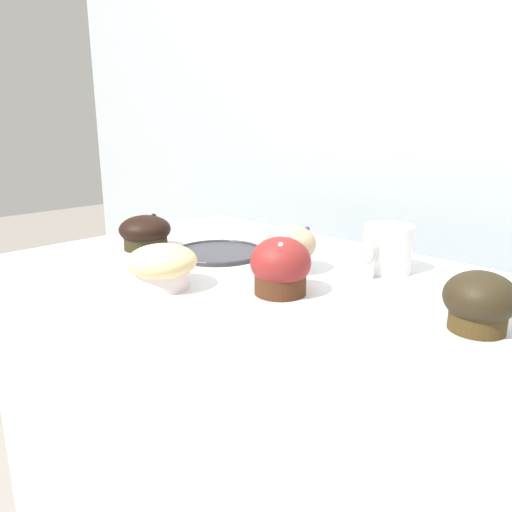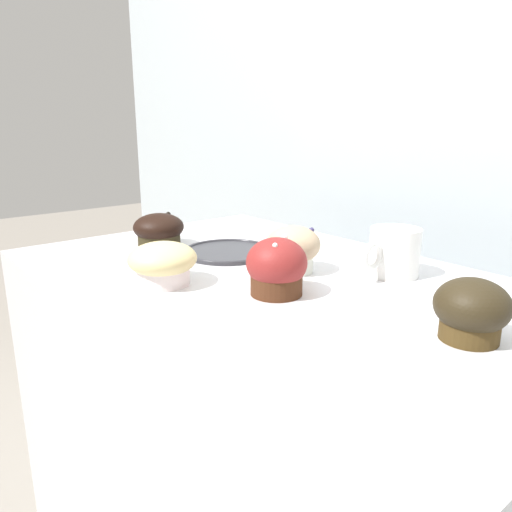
{
  "view_description": "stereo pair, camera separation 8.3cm",
  "coord_description": "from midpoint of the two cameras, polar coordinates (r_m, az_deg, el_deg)",
  "views": [
    {
      "loc": [
        0.56,
        -0.61,
        1.19
      ],
      "look_at": [
        -0.0,
        -0.04,
        0.97
      ],
      "focal_mm": 35.0,
      "sensor_mm": 36.0,
      "label": 1
    },
    {
      "loc": [
        0.61,
        -0.54,
        1.19
      ],
      "look_at": [
        -0.0,
        -0.04,
        0.97
      ],
      "focal_mm": 35.0,
      "sensor_mm": 36.0,
      "label": 2
    }
  ],
  "objects": [
    {
      "name": "coffee_cup",
      "position": [
        0.91,
        18.03,
        0.51
      ],
      "size": [
        0.09,
        0.13,
        0.08
      ],
      "color": "white",
      "rests_on": "display_counter"
    },
    {
      "name": "muffin_back_right",
      "position": [
        0.69,
        26.67,
        -5.63
      ],
      "size": [
        0.09,
        0.09,
        0.08
      ],
      "color": "#423015",
      "rests_on": "display_counter"
    },
    {
      "name": "display_counter",
      "position": [
        1.1,
        4.17,
        -26.16
      ],
      "size": [
        1.0,
        0.64,
        0.92
      ],
      "primitive_type": "cube",
      "color": "silver",
      "rests_on": "ground"
    },
    {
      "name": "muffin_front_left",
      "position": [
        0.89,
        6.92,
        0.84
      ],
      "size": [
        0.1,
        0.1,
        0.08
      ],
      "color": "silver",
      "rests_on": "display_counter"
    },
    {
      "name": "muffin_front_right",
      "position": [
        0.77,
        5.44,
        -1.4
      ],
      "size": [
        0.1,
        0.1,
        0.09
      ],
      "color": "#472614",
      "rests_on": "display_counter"
    },
    {
      "name": "muffin_front_center",
      "position": [
        0.83,
        -7.82,
        -0.81
      ],
      "size": [
        0.11,
        0.11,
        0.07
      ],
      "color": "white",
      "rests_on": "display_counter"
    },
    {
      "name": "serving_plate",
      "position": [
        1.02,
        -0.85,
        0.52
      ],
      "size": [
        0.18,
        0.18,
        0.01
      ],
      "color": "#2D2D33",
      "rests_on": "display_counter"
    },
    {
      "name": "muffin_back_left",
      "position": [
        1.08,
        -8.91,
        2.91
      ],
      "size": [
        0.11,
        0.11,
        0.07
      ],
      "color": "#2F2816",
      "rests_on": "display_counter"
    },
    {
      "name": "wall_back",
      "position": [
        1.34,
        23.47,
        1.68
      ],
      "size": [
        3.2,
        0.1,
        1.8
      ],
      "primitive_type": "cube",
      "color": "#A8B2B7",
      "rests_on": "ground"
    }
  ]
}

